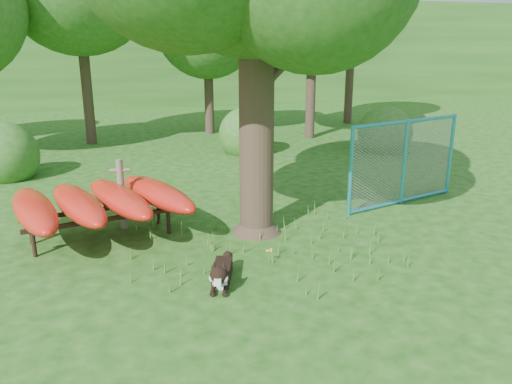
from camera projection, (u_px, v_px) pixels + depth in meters
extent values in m
plane|color=#16450D|center=(264.00, 276.00, 7.68)|extent=(80.00, 80.00, 0.00)
cylinder|color=#35271D|center=(257.00, 101.00, 8.82)|extent=(0.70, 0.70, 4.94)
cone|color=#35271D|center=(257.00, 219.00, 9.45)|extent=(1.05, 1.05, 0.49)
cylinder|color=#35271D|center=(288.00, 60.00, 8.83)|extent=(1.33, 0.78, 1.05)
cylinder|color=#35271D|center=(225.00, 37.00, 8.52)|extent=(1.13, 0.61, 1.01)
cylinder|color=#635A4A|center=(122.00, 194.00, 9.51)|extent=(0.13, 0.13, 1.37)
cylinder|color=#635A4A|center=(120.00, 170.00, 9.38)|extent=(0.37, 0.10, 0.07)
cylinder|color=black|center=(34.00, 244.00, 8.34)|extent=(0.09, 0.09, 0.45)
cylinder|color=black|center=(168.00, 222.00, 9.37)|extent=(0.09, 0.09, 0.45)
cylinder|color=black|center=(31.00, 232.00, 8.87)|extent=(0.09, 0.09, 0.45)
cylinder|color=black|center=(159.00, 213.00, 9.90)|extent=(0.09, 0.09, 0.45)
cube|color=black|center=(104.00, 220.00, 8.78)|extent=(2.65, 0.64, 0.07)
cube|color=black|center=(97.00, 210.00, 9.32)|extent=(2.65, 0.64, 0.07)
ellipsoid|color=red|center=(34.00, 210.00, 8.50)|extent=(1.35, 2.76, 0.43)
ellipsoid|color=red|center=(78.00, 204.00, 8.82)|extent=(1.44, 2.76, 0.43)
ellipsoid|color=red|center=(119.00, 199.00, 9.14)|extent=(1.52, 2.75, 0.43)
ellipsoid|color=red|center=(157.00, 193.00, 9.46)|extent=(1.60, 2.73, 0.43)
cube|color=black|center=(222.00, 272.00, 7.56)|extent=(0.45, 0.73, 0.24)
cube|color=white|center=(220.00, 281.00, 7.28)|extent=(0.25, 0.20, 0.22)
sphere|color=black|center=(219.00, 275.00, 7.06)|extent=(0.26, 0.26, 0.26)
cube|color=white|center=(218.00, 281.00, 6.96)|extent=(0.14, 0.16, 0.09)
sphere|color=white|center=(213.00, 278.00, 7.06)|extent=(0.12, 0.12, 0.12)
sphere|color=white|center=(224.00, 278.00, 7.05)|extent=(0.12, 0.12, 0.12)
cone|color=black|center=(214.00, 265.00, 7.06)|extent=(0.13, 0.14, 0.12)
cone|color=black|center=(224.00, 265.00, 7.06)|extent=(0.10, 0.11, 0.12)
cylinder|color=black|center=(213.00, 290.00, 7.16)|extent=(0.15, 0.30, 0.07)
cylinder|color=black|center=(225.00, 290.00, 7.16)|extent=(0.15, 0.30, 0.07)
sphere|color=black|center=(228.00, 256.00, 7.89)|extent=(0.16, 0.16, 0.16)
torus|color=blue|center=(219.00, 276.00, 7.15)|extent=(0.26, 0.14, 0.25)
cylinder|color=teal|center=(351.00, 172.00, 10.16)|extent=(0.10, 0.10, 1.89)
cylinder|color=teal|center=(404.00, 162.00, 10.96)|extent=(0.10, 0.10, 1.89)
cylinder|color=teal|center=(450.00, 154.00, 11.76)|extent=(0.10, 0.10, 1.89)
cylinder|color=teal|center=(408.00, 121.00, 10.70)|extent=(3.03, 0.98, 0.07)
cylinder|color=teal|center=(401.00, 201.00, 11.21)|extent=(3.03, 0.98, 0.07)
plane|color=gray|center=(404.00, 162.00, 10.96)|extent=(3.01, 0.91, 3.15)
cylinder|color=#4A7E29|center=(269.00, 256.00, 8.15)|extent=(0.02, 0.02, 0.21)
sphere|color=yellow|center=(269.00, 251.00, 8.12)|extent=(0.04, 0.04, 0.04)
sphere|color=yellow|center=(271.00, 249.00, 8.15)|extent=(0.04, 0.04, 0.04)
sphere|color=yellow|center=(267.00, 251.00, 8.15)|extent=(0.04, 0.04, 0.04)
sphere|color=yellow|center=(271.00, 251.00, 8.10)|extent=(0.04, 0.04, 0.04)
sphere|color=yellow|center=(268.00, 251.00, 8.10)|extent=(0.04, 0.04, 0.04)
cylinder|color=#35271D|center=(85.00, 69.00, 17.28)|extent=(0.36, 0.36, 5.25)
cylinder|color=#35271D|center=(209.00, 85.00, 19.54)|extent=(0.36, 0.36, 3.85)
sphere|color=#285E1E|center=(207.00, 25.00, 18.91)|extent=(4.00, 4.00, 4.00)
cylinder|color=#35271D|center=(311.00, 74.00, 18.44)|extent=(0.36, 0.36, 4.76)
cylinder|color=#35271D|center=(350.00, 68.00, 21.95)|extent=(0.36, 0.36, 4.90)
sphere|color=#285E1E|center=(354.00, 0.00, 21.16)|extent=(4.60, 4.60, 4.60)
sphere|color=#285E1E|center=(7.00, 178.00, 13.35)|extent=(1.80, 1.80, 1.80)
sphere|color=#285E1E|center=(384.00, 151.00, 16.72)|extent=(1.80, 1.80, 1.80)
sphere|color=#285E1E|center=(246.00, 152.00, 16.51)|extent=(1.80, 1.80, 1.80)
cube|color=#285E1E|center=(146.00, 51.00, 32.73)|extent=(80.00, 12.00, 6.00)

